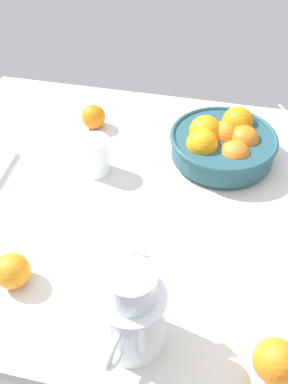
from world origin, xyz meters
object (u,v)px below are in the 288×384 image
object	(u,v)px
fruit_bowl	(223,143)
juice_pitcher	(133,318)
juice_glass	(96,158)
loose_orange_2	(276,361)
loose_orange_0	(12,271)
loose_orange_1	(93,117)

from	to	relation	value
fruit_bowl	juice_pitcher	bearing A→B (deg)	-100.74
fruit_bowl	juice_glass	xyz separation A→B (cm)	(-29.34, -11.73, -0.66)
juice_glass	loose_orange_2	distance (cm)	59.93
loose_orange_0	loose_orange_1	size ratio (longest dim) A/B	1.05
juice_glass	loose_orange_0	distance (cm)	35.28
fruit_bowl	loose_orange_2	world-z (taller)	fruit_bowl
loose_orange_0	loose_orange_1	distance (cm)	52.56
fruit_bowl	juice_pitcher	size ratio (longest dim) A/B	1.40
loose_orange_1	loose_orange_2	world-z (taller)	loose_orange_2
juice_pitcher	juice_glass	xyz separation A→B (cm)	(-19.29, 41.31, -2.71)
loose_orange_0	loose_orange_1	world-z (taller)	loose_orange_0
juice_pitcher	loose_orange_0	bearing A→B (deg)	165.40
fruit_bowl	juice_glass	distance (cm)	31.61
loose_orange_0	loose_orange_2	bearing A→B (deg)	-8.43
juice_pitcher	juice_glass	size ratio (longest dim) A/B	1.97
fruit_bowl	juice_pitcher	distance (cm)	54.02
juice_pitcher	loose_orange_1	xyz separation A→B (cm)	(-25.56, 59.05, -3.55)
fruit_bowl	juice_pitcher	xyz separation A→B (cm)	(-10.06, -53.04, 2.06)
fruit_bowl	loose_orange_0	world-z (taller)	fruit_bowl
loose_orange_0	loose_orange_2	world-z (taller)	loose_orange_2
loose_orange_2	juice_pitcher	bearing A→B (deg)	178.34
juice_pitcher	juice_glass	world-z (taller)	juice_pitcher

